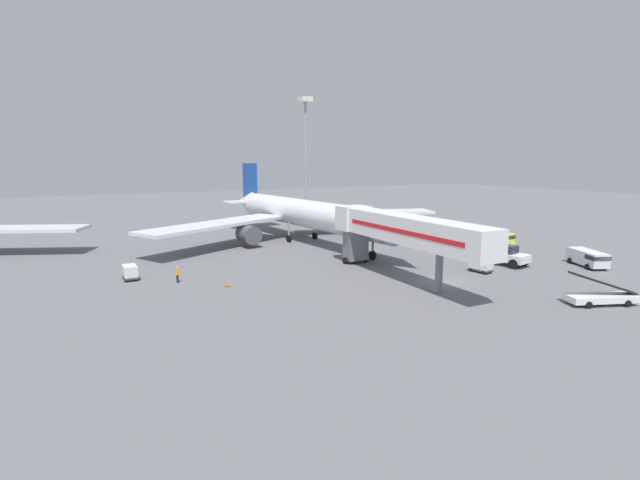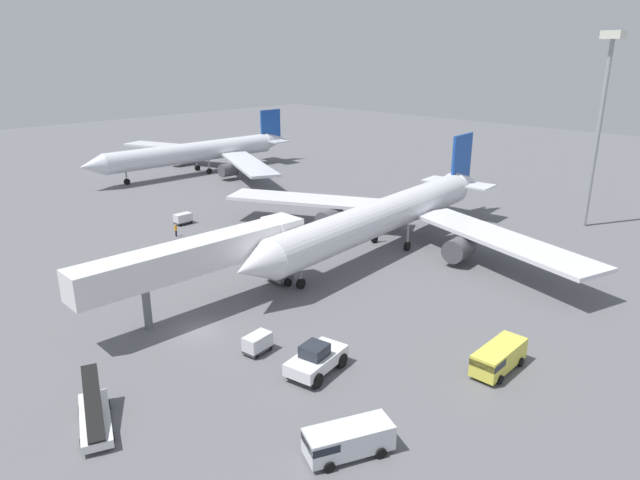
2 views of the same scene
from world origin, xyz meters
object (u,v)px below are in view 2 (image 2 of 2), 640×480
airplane_background (201,152)px  service_van_outer_right (346,439)px  jet_bridge (208,255)px  ground_crew_worker_foreground (176,230)px  pushback_tug (316,359)px  safety_cone_alpha (166,248)px  apron_light_mast (604,94)px  belt_loader_truck (95,417)px  airplane_at_gate (390,214)px  baggage_cart_near_right (183,218)px  baggage_cart_near_center (257,343)px  service_van_mid_left (498,357)px

airplane_background → service_van_outer_right: bearing=-28.4°
jet_bridge → ground_crew_worker_foreground: (-20.59, 8.95, -4.21)m
pushback_tug → safety_cone_alpha: size_ratio=8.85×
pushback_tug → apron_light_mast: apron_light_mast is taller
jet_bridge → belt_loader_truck: jet_bridge is taller
airplane_at_gate → belt_loader_truck: size_ratio=8.16×
baggage_cart_near_right → baggage_cart_near_center: 37.45m
service_van_mid_left → safety_cone_alpha: size_ratio=8.82×
service_van_mid_left → baggage_cart_near_right: service_van_mid_left is taller
jet_bridge → service_van_outer_right: (22.72, -6.35, -4.01)m
baggage_cart_near_center → apron_light_mast: apron_light_mast is taller
airplane_at_gate → service_van_mid_left: size_ratio=9.19×
baggage_cart_near_center → apron_light_mast: (5.11, 52.96, 16.57)m
ground_crew_worker_foreground → airplane_background: (-31.21, 25.04, 3.13)m
airplane_at_gate → airplane_background: size_ratio=1.01×
service_van_outer_right → jet_bridge: bearing=164.4°
baggage_cart_near_center → airplane_background: size_ratio=0.05×
jet_bridge → baggage_cart_near_center: (9.70, -2.40, -4.24)m
airplane_at_gate → service_van_mid_left: 28.38m
airplane_at_gate → belt_loader_truck: airplane_at_gate is taller
service_van_mid_left → ground_crew_worker_foreground: (-45.08, 0.48, -0.25)m
airplane_at_gate → jet_bridge: (-1.43, -24.74, 0.91)m
service_van_mid_left → airplane_background: (-76.29, 25.52, 2.89)m
service_van_mid_left → ground_crew_worker_foreground: service_van_mid_left is taller
baggage_cart_near_center → apron_light_mast: 55.73m
ground_crew_worker_foreground → airplane_background: airplane_background is taller
airplane_at_gate → apron_light_mast: size_ratio=2.00×
service_van_outer_right → ground_crew_worker_foreground: size_ratio=3.41×
airplane_at_gate → service_van_outer_right: bearing=-55.6°
baggage_cart_near_right → apron_light_mast: (39.44, 38.00, 16.60)m
service_van_outer_right → service_van_mid_left: bearing=83.2°
jet_bridge → service_van_mid_left: (24.48, 8.47, -3.97)m
baggage_cart_near_center → jet_bridge: bearing=166.1°
airplane_at_gate → service_van_outer_right: airplane_at_gate is taller
service_van_mid_left → apron_light_mast: apron_light_mast is taller
airplane_at_gate → baggage_cart_near_center: bearing=-73.1°
baggage_cart_near_right → apron_light_mast: apron_light_mast is taller
baggage_cart_near_center → ground_crew_worker_foreground: ground_crew_worker_foreground is taller
ground_crew_worker_foreground → apron_light_mast: 57.09m
service_van_outer_right → ground_crew_worker_foreground: 45.94m
baggage_cart_near_right → apron_light_mast: bearing=43.9°
pushback_tug → airplane_background: airplane_background is taller
airplane_at_gate → service_van_outer_right: size_ratio=8.90×
ground_crew_worker_foreground → pushback_tug: bearing=-15.9°
service_van_outer_right → baggage_cart_near_right: 50.99m
apron_light_mast → ground_crew_worker_foreground: bearing=-130.4°
ground_crew_worker_foreground → airplane_background: size_ratio=0.03×
jet_bridge → service_van_outer_right: bearing=-15.6°
airplane_at_gate → ground_crew_worker_foreground: size_ratio=30.39×
service_van_outer_right → belt_loader_truck: bearing=-144.5°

